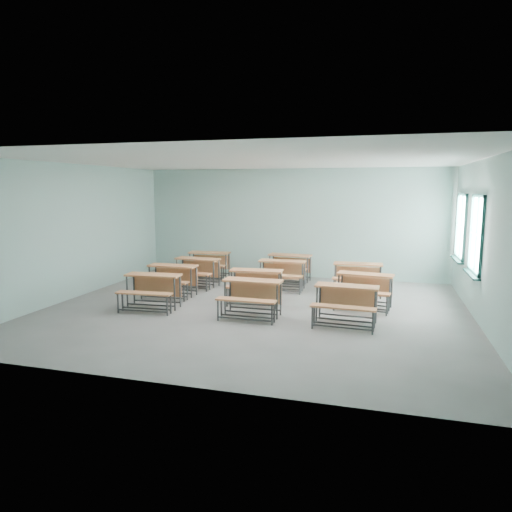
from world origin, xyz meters
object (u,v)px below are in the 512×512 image
Objects in this scene: desk_unit_r0c1 at (251,292)px; desk_unit_r2c2 at (358,274)px; desk_unit_r0c2 at (346,299)px; desk_unit_r1c2 at (364,285)px; desk_unit_r1c0 at (171,276)px; desk_unit_r2c0 at (196,268)px; desk_unit_r2c1 at (282,270)px; desk_unit_r0c0 at (151,286)px; desk_unit_r3c1 at (289,264)px; desk_unit_r3c0 at (208,261)px; desk_unit_r1c1 at (255,281)px.

desk_unit_r2c2 is (1.98, 2.73, 0.00)m from desk_unit_r0c1.
desk_unit_r0c1 is 0.97× the size of desk_unit_r0c2.
desk_unit_r1c2 and desk_unit_r2c2 have the same top height.
desk_unit_r1c0 is 0.95× the size of desk_unit_r2c0.
desk_unit_r0c2 and desk_unit_r1c0 have the same top height.
desk_unit_r0c1 is at bearing -92.20° from desk_unit_r2c1.
desk_unit_r0c0 is 0.99× the size of desk_unit_r3c1.
desk_unit_r2c0 and desk_unit_r3c0 have the same top height.
desk_unit_r0c0 and desk_unit_r1c1 have the same top height.
desk_unit_r1c1 is (2.18, -0.08, 0.00)m from desk_unit_r1c0.
desk_unit_r1c2 is 4.59m from desk_unit_r2c0.
desk_unit_r1c2 is 1.04× the size of desk_unit_r3c0.
desk_unit_r3c0 is at bearing 157.15° from desk_unit_r2c1.
desk_unit_r3c0 is at bearing 126.57° from desk_unit_r1c1.
desk_unit_r1c1 and desk_unit_r3c1 have the same top height.
desk_unit_r0c2 and desk_unit_r2c1 have the same top height.
desk_unit_r0c0 is 3.53m from desk_unit_r2c1.
desk_unit_r1c0 is 2.84m from desk_unit_r2c1.
desk_unit_r3c0 is at bearing 87.83° from desk_unit_r0c0.
desk_unit_r0c0 and desk_unit_r0c2 have the same top height.
desk_unit_r0c0 is 1.03× the size of desk_unit_r2c1.
desk_unit_r1c1 is 2.73m from desk_unit_r2c2.
desk_unit_r1c2 is 1.06× the size of desk_unit_r2c1.
desk_unit_r0c1 and desk_unit_r1c1 have the same top height.
desk_unit_r0c0 is 4.19m from desk_unit_r0c2.
desk_unit_r2c0 is 2.32m from desk_unit_r2c1.
desk_unit_r2c2 is (4.25, 2.74, 0.00)m from desk_unit_r0c0.
desk_unit_r1c2 is at bearing -29.51° from desk_unit_r3c0.
desk_unit_r2c1 is (0.04, 2.65, 0.00)m from desk_unit_r0c1.
desk_unit_r2c1 is (-1.87, 2.69, 0.00)m from desk_unit_r0c2.
desk_unit_r1c0 is (-0.13, 1.22, 0.00)m from desk_unit_r0c0.
desk_unit_r2c0 is (-4.17, 2.45, 0.00)m from desk_unit_r0c2.
desk_unit_r1c1 is at bearing -26.92° from desk_unit_r2c0.
desk_unit_r0c1 is at bearing -41.52° from desk_unit_r2c0.
desk_unit_r2c2 is at bearing 31.62° from desk_unit_r1c1.
desk_unit_r3c1 is at bearing 149.84° from desk_unit_r2c2.
desk_unit_r1c2 is 3.28m from desk_unit_r3c1.
desk_unit_r2c1 is 2.61m from desk_unit_r3c0.
desk_unit_r0c2 is 1.03× the size of desk_unit_r1c0.
desk_unit_r0c1 and desk_unit_r3c1 have the same top height.
desk_unit_r3c0 is 0.98× the size of desk_unit_r3c1.
desk_unit_r1c2 is 1.42m from desk_unit_r2c2.
desk_unit_r1c2 and desk_unit_r2c1 have the same top height.
desk_unit_r2c2 is at bearing 106.44° from desk_unit_r1c2.
desk_unit_r3c0 is (-0.12, 1.20, 0.00)m from desk_unit_r2c0.
desk_unit_r0c0 is 1.04× the size of desk_unit_r0c1.
desk_unit_r0c1 is 0.93× the size of desk_unit_r1c2.
desk_unit_r0c1 is 2.70m from desk_unit_r1c0.
desk_unit_r1c2 is (0.28, 1.37, 0.00)m from desk_unit_r0c2.
desk_unit_r3c1 is (2.41, 2.56, 0.00)m from desk_unit_r1c0.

